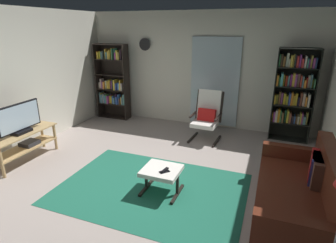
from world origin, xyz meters
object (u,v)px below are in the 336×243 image
(television, at_px, (19,120))
(bookshelf_near_sofa, at_px, (293,93))
(bookshelf_near_tv, at_px, (113,81))
(tv_remote, at_px, (165,170))
(wall_clock, at_px, (145,44))
(tv_stand, at_px, (24,142))
(leather_sofa, at_px, (302,196))
(ottoman, at_px, (161,173))
(cell_phone, at_px, (164,172))
(lounge_armchair, at_px, (207,114))

(television, relative_size, bookshelf_near_sofa, 0.45)
(bookshelf_near_tv, height_order, bookshelf_near_sofa, bookshelf_near_sofa)
(tv_remote, distance_m, wall_clock, 3.77)
(tv_stand, height_order, television, television)
(leather_sofa, xyz_separation_m, ottoman, (-1.80, -0.08, -0.00))
(bookshelf_near_tv, bearing_deg, cell_phone, -48.31)
(bookshelf_near_tv, height_order, lounge_armchair, bookshelf_near_tv)
(lounge_armchair, bearing_deg, ottoman, -93.10)
(leather_sofa, distance_m, tv_remote, 1.75)
(bookshelf_near_sofa, relative_size, wall_clock, 6.47)
(television, xyz_separation_m, bookshelf_near_sofa, (4.34, 2.74, 0.22))
(tv_stand, bearing_deg, wall_clock, 71.57)
(bookshelf_near_sofa, xyz_separation_m, cell_phone, (-1.64, -2.86, -0.61))
(tv_remote, bearing_deg, ottoman, 164.63)
(leather_sofa, bearing_deg, bookshelf_near_tv, 147.72)
(ottoman, bearing_deg, wall_clock, 118.80)
(television, relative_size, tv_remote, 5.83)
(bookshelf_near_sofa, bearing_deg, wall_clock, 176.43)
(ottoman, xyz_separation_m, cell_phone, (0.07, -0.07, 0.07))
(wall_clock, bearing_deg, ottoman, -61.20)
(tv_stand, distance_m, lounge_armchair, 3.48)
(bookshelf_near_sofa, bearing_deg, lounge_armchair, -159.76)
(cell_phone, bearing_deg, wall_clock, 160.88)
(television, relative_size, leather_sofa, 0.44)
(bookshelf_near_sofa, height_order, ottoman, bookshelf_near_sofa)
(television, bearing_deg, lounge_armchair, 38.11)
(bookshelf_near_tv, height_order, cell_phone, bookshelf_near_tv)
(television, bearing_deg, bookshelf_near_tv, 86.69)
(cell_phone, bearing_deg, bookshelf_near_tv, 173.26)
(bookshelf_near_sofa, height_order, leather_sofa, bookshelf_near_sofa)
(television, xyz_separation_m, bookshelf_near_tv, (0.16, 2.73, 0.18))
(leather_sofa, bearing_deg, television, -179.56)
(lounge_armchair, bearing_deg, bookshelf_near_tv, 167.33)
(ottoman, height_order, cell_phone, cell_phone)
(cell_phone, bearing_deg, leather_sofa, 46.62)
(bookshelf_near_tv, bearing_deg, leather_sofa, -32.28)
(leather_sofa, relative_size, wall_clock, 6.53)
(television, xyz_separation_m, lounge_armchair, (2.74, 2.15, -0.23))
(tv_stand, distance_m, cell_phone, 2.70)
(wall_clock, bearing_deg, cell_phone, -60.70)
(tv_stand, height_order, bookshelf_near_tv, bookshelf_near_tv)
(lounge_armchair, relative_size, cell_phone, 7.30)
(bookshelf_near_sofa, bearing_deg, ottoman, -121.61)
(television, bearing_deg, cell_phone, -2.52)
(bookshelf_near_sofa, bearing_deg, bookshelf_near_tv, -179.89)
(lounge_armchair, distance_m, wall_clock, 2.34)
(bookshelf_near_tv, distance_m, tv_remote, 3.82)
(bookshelf_near_sofa, height_order, lounge_armchair, bookshelf_near_sofa)
(ottoman, relative_size, cell_phone, 3.74)
(tv_remote, bearing_deg, bookshelf_near_tv, 142.15)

